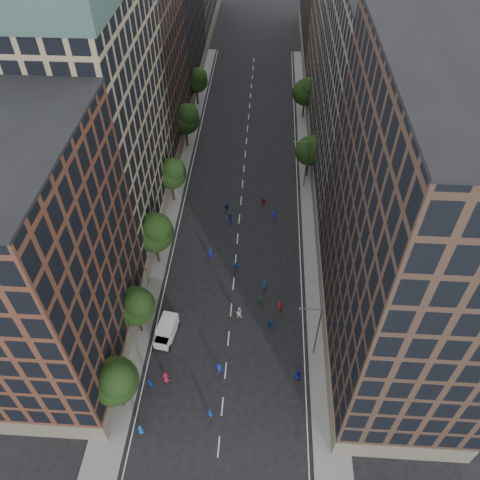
{
  "coord_description": "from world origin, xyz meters",
  "views": [
    {
      "loc": [
        3.45,
        -19.31,
        50.74
      ],
      "look_at": [
        0.51,
        29.2,
        2.0
      ],
      "focal_mm": 35.0,
      "sensor_mm": 36.0,
      "label": 1
    }
  ],
  "objects": [
    {
      "name": "skater_5",
      "position": [
        5.25,
        15.41,
        0.77
      ],
      "size": [
        1.5,
        0.86,
        1.54
      ],
      "primitive_type": "imported",
      "rotation": [
        0.0,
        0.0,
        2.84
      ],
      "color": "#124294",
      "rests_on": "ground"
    },
    {
      "name": "skater_15",
      "position": [
        5.48,
        36.24,
        0.82
      ],
      "size": [
        1.14,
        0.77,
        1.64
      ],
      "primitive_type": "imported",
      "rotation": [
        0.0,
        0.0,
        3.3
      ],
      "color": "#1520B2",
      "rests_on": "ground"
    },
    {
      "name": "skater_1",
      "position": [
        -1.22,
        3.17,
        0.85
      ],
      "size": [
        0.72,
        0.59,
        1.69
      ],
      "primitive_type": "imported",
      "rotation": [
        0.0,
        0.0,
        2.79
      ],
      "color": "#143BAA",
      "rests_on": "ground"
    },
    {
      "name": "skater_12",
      "position": [
        4.32,
        21.87,
        0.77
      ],
      "size": [
        0.82,
        0.6,
        1.54
      ],
      "primitive_type": "imported",
      "rotation": [
        0.0,
        0.0,
        3.3
      ],
      "color": "#123E96",
      "rests_on": "ground"
    },
    {
      "name": "skater_3",
      "position": [
        -0.71,
        8.69,
        0.85
      ],
      "size": [
        1.26,
        1.0,
        1.7
      ],
      "primitive_type": "imported",
      "rotation": [
        0.0,
        0.0,
        2.75
      ],
      "color": "#142CAA",
      "rests_on": "ground"
    },
    {
      "name": "skater_13",
      "position": [
        -3.72,
        27.1,
        0.95
      ],
      "size": [
        0.8,
        0.64,
        1.9
      ],
      "primitive_type": "imported",
      "rotation": [
        0.0,
        0.0,
        2.83
      ],
      "color": "#1421A3",
      "rests_on": "ground"
    },
    {
      "name": "skater_8",
      "position": [
        1.11,
        16.89,
        0.94
      ],
      "size": [
        0.99,
        0.81,
        1.87
      ],
      "primitive_type": "imported",
      "rotation": [
        0.0,
        0.0,
        3.02
      ],
      "color": "silver",
      "rests_on": "ground"
    },
    {
      "name": "skater_16",
      "position": [
        -2.15,
        37.69,
        0.77
      ],
      "size": [
        0.98,
        0.61,
        1.55
      ],
      "primitive_type": "imported",
      "rotation": [
        0.0,
        0.0,
        3.42
      ],
      "color": "navy",
      "rests_on": "ground"
    },
    {
      "name": "tree_left_0",
      "position": [
        -11.01,
        3.85,
        5.96
      ],
      "size": [
        5.2,
        5.2,
        8.83
      ],
      "color": "black",
      "rests_on": "ground"
    },
    {
      "name": "sidewalk_right",
      "position": [
        12.0,
        47.5,
        0.07
      ],
      "size": [
        4.0,
        105.0,
        0.15
      ],
      "primitive_type": "cube",
      "color": "slate",
      "rests_on": "ground"
    },
    {
      "name": "streetlamp_far",
      "position": [
        10.37,
        45.0,
        5.17
      ],
      "size": [
        2.64,
        0.22,
        9.06
      ],
      "color": "#595B60",
      "rests_on": "ground"
    },
    {
      "name": "sidewalk_left",
      "position": [
        -12.0,
        47.5,
        0.07
      ],
      "size": [
        4.0,
        105.0,
        0.15
      ],
      "primitive_type": "cube",
      "color": "slate",
      "rests_on": "ground"
    },
    {
      "name": "bldg_left_a",
      "position": [
        -19.0,
        11.0,
        15.0
      ],
      "size": [
        14.0,
        22.0,
        30.0
      ],
      "primitive_type": "cube",
      "color": "brown",
      "rests_on": "ground"
    },
    {
      "name": "skater_14",
      "position": [
        -1.48,
        35.0,
        0.94
      ],
      "size": [
        1.06,
        0.91,
        1.89
      ],
      "primitive_type": "imported",
      "rotation": [
        0.0,
        0.0,
        2.91
      ],
      "color": "#123D95",
      "rests_on": "ground"
    },
    {
      "name": "skater_7",
      "position": [
        6.39,
        18.27,
        0.92
      ],
      "size": [
        0.67,
        0.45,
        1.84
      ],
      "primitive_type": "imported",
      "rotation": [
        0.0,
        0.0,
        3.13
      ],
      "color": "maroon",
      "rests_on": "ground"
    },
    {
      "name": "bldg_left_b",
      "position": [
        -19.0,
        35.0,
        17.0
      ],
      "size": [
        14.0,
        26.0,
        34.0
      ],
      "primitive_type": "cube",
      "color": "#978363",
      "rests_on": "ground"
    },
    {
      "name": "streetlamp_near",
      "position": [
        10.37,
        12.0,
        5.17
      ],
      "size": [
        2.64,
        0.22,
        9.06
      ],
      "color": "#595B60",
      "rests_on": "ground"
    },
    {
      "name": "tree_left_5",
      "position": [
        -11.02,
        71.86,
        5.68
      ],
      "size": [
        4.8,
        4.8,
        8.33
      ],
      "color": "black",
      "rests_on": "ground"
    },
    {
      "name": "bldg_left_c",
      "position": [
        -19.0,
        58.0,
        14.0
      ],
      "size": [
        14.0,
        20.0,
        28.0
      ],
      "primitive_type": "cube",
      "color": "brown",
      "rests_on": "ground"
    },
    {
      "name": "skater_9",
      "position": [
        -8.5,
        15.06,
        0.77
      ],
      "size": [
        1.06,
        0.7,
        1.53
      ],
      "primitive_type": "imported",
      "rotation": [
        0.0,
        0.0,
        3.28
      ],
      "color": "#393A3E",
      "rests_on": "ground"
    },
    {
      "name": "tree_left_1",
      "position": [
        -11.02,
        13.86,
        5.55
      ],
      "size": [
        4.8,
        4.8,
        8.21
      ],
      "color": "black",
      "rests_on": "ground"
    },
    {
      "name": "tree_left_3",
      "position": [
        -11.02,
        39.85,
        5.82
      ],
      "size": [
        5.0,
        5.0,
        8.58
      ],
      "color": "black",
      "rests_on": "ground"
    },
    {
      "name": "tree_right_b",
      "position": [
        11.39,
        67.85,
        5.96
      ],
      "size": [
        5.2,
        5.2,
        8.83
      ],
      "color": "black",
      "rests_on": "ground"
    },
    {
      "name": "skater_10",
      "position": [
        3.73,
        18.84,
        0.84
      ],
      "size": [
        1.0,
        0.47,
        1.67
      ],
      "primitive_type": "imported",
      "rotation": [
        0.0,
        0.0,
        3.2
      ],
      "color": "#217144",
      "rests_on": "ground"
    },
    {
      "name": "tree_left_4",
      "position": [
        -11.0,
        55.84,
        6.1
      ],
      "size": [
        5.4,
        5.4,
        9.08
      ],
      "color": "black",
      "rests_on": "ground"
    },
    {
      "name": "skater_6",
      "position": [
        -6.84,
        7.2,
        0.9
      ],
      "size": [
        1.01,
        0.81,
        1.79
      ],
      "primitive_type": "imported",
      "rotation": [
        0.0,
        0.0,
        3.45
      ],
      "color": "maroon",
      "rests_on": "ground"
    },
    {
      "name": "skater_11",
      "position": [
        0.25,
        25.1,
        0.75
      ],
      "size": [
        1.45,
        0.84,
        1.49
      ],
      "primitive_type": "imported",
      "rotation": [
        0.0,
        0.0,
        2.84
      ],
      "color": "#154EB2",
      "rests_on": "ground"
    },
    {
      "name": "tree_right_a",
      "position": [
        11.38,
        47.85,
        5.63
      ],
      "size": [
        5.0,
        5.0,
        8.39
      ],
      "color": "black",
      "rests_on": "ground"
    },
    {
      "name": "skater_4",
      "position": [
        -8.5,
        6.27,
        0.86
      ],
      "size": [
        1.09,
        0.8,
        1.72
      ],
      "primitive_type": "imported",
      "rotation": [
        0.0,
        0.0,
        2.72
      ],
      "color": "blue",
      "rests_on": "ground"
    },
    {
      "name": "tree_left_2",
      "position": [
        -10.99,
        25.83,
        6.36
      ],
      "size": [
        5.6,
        5.6,
        9.45
      ],
      "color": "black",
      "rests_on": "ground"
    },
    {
      "name": "skater_0",
      "position": [
        -8.5,
        1.0,
        0.77
      ],
      "size": [
        0.82,
        0.61,
        1.54
      ],
      "primitive_type": "imported",
      "rotation": [
        0.0,
        0.0,
        2.98
      ],
      "color": "#154FAB",
      "rests_on": "ground"
    },
    {
      "name": "cargo_van",
      "position": [
        -7.78,
        13.38,
        1.24
      ],
      "size": [
        2.75,
        4.67,
        2.35
      ],
      "rotation": [
        0.0,
        0.0,
        -0.16
      ],
      "color": "silver",
      "rests_on": "ground"
    },
    {
      "name": "bldg_left_d",
      "position": [
        -19.0,
        82.0,
        16.0
      ],
      "size": [
        14.0,
        28.0,
        32.0
      ],
      "primitive_type": "cube",
      "color": "black",
      "rests_on": "ground"
    },
    {
      "name": "skater_17",
      "position": [
        3.71,
        39.53,
        0.75
      ],
      "size": [
        1.46,
        0.85,
        1.5
      ],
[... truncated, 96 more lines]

